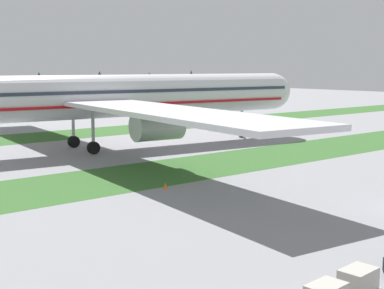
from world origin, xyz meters
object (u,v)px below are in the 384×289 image
at_px(airliner, 95,97).
at_px(cargo_dolly_lead, 358,281).
at_px(taxiway_marker_1, 165,186).
at_px(pushback_tractor, 311,127).

bearing_deg(airliner, cargo_dolly_lead, -9.48).
bearing_deg(airliner, taxiway_marker_1, -9.57).
relative_size(pushback_tractor, taxiway_marker_1, 4.33).
height_order(cargo_dolly_lead, pushback_tractor, pushback_tractor).
height_order(cargo_dolly_lead, taxiway_marker_1, cargo_dolly_lead).
distance_m(pushback_tractor, taxiway_marker_1, 53.37).
distance_m(airliner, cargo_dolly_lead, 55.88).
xyz_separation_m(airliner, pushback_tractor, (40.90, -5.08, -6.60)).
distance_m(cargo_dolly_lead, taxiway_marker_1, 27.76).
relative_size(airliner, taxiway_marker_1, 135.41).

